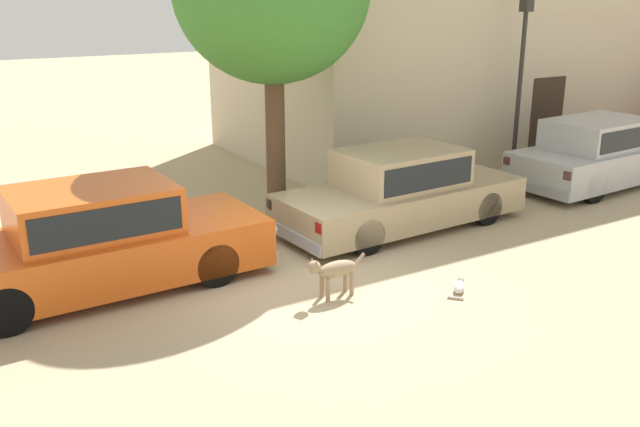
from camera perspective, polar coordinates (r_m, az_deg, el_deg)
ground_plane at (r=10.19m, az=-1.58°, el=-5.52°), size 80.00×80.00×0.00m
parked_sedan_nearest at (r=10.15m, az=-17.88°, el=-2.03°), size 4.86×1.91×1.50m
parked_sedan_second at (r=12.36m, az=6.71°, el=2.03°), size 4.79×1.95×1.42m
parked_sedan_third at (r=16.21m, az=22.16°, el=4.73°), size 4.65×1.98×1.47m
apartment_block at (r=21.74m, az=17.14°, el=15.92°), size 17.63×6.33×7.22m
stray_dog_spotted at (r=9.49m, az=1.06°, el=-4.71°), size 0.98×0.22×0.63m
stray_cat at (r=10.00m, az=11.45°, el=-5.93°), size 0.52×0.46×0.15m
street_lamp at (r=16.05m, az=16.31°, el=11.63°), size 0.22×0.22×3.93m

